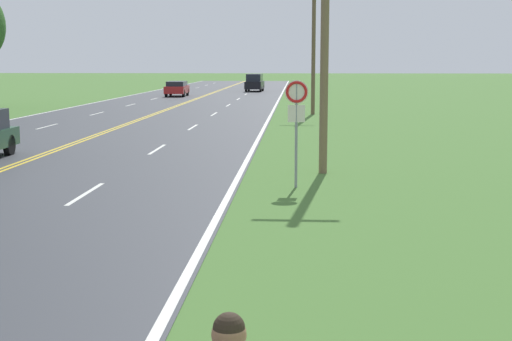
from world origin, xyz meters
TOP-DOWN VIEW (x-y plane):
  - traffic_sign at (8.87, 17.76)m, footprint 0.60×0.10m
  - utility_pole_midground at (9.65, 20.24)m, footprint 1.80×0.24m
  - utility_pole_far at (9.81, 43.76)m, footprint 1.80×0.24m
  - car_red_hatchback_mid_far at (-2.48, 66.11)m, footprint 1.91×4.29m
  - car_black_van_receding at (4.11, 77.75)m, footprint 1.93×4.66m

SIDE VIEW (x-z plane):
  - car_red_hatchback_mid_far at x=-2.48m, z-range 0.07..1.48m
  - car_black_van_receding at x=4.11m, z-range 0.03..1.94m
  - traffic_sign at x=8.87m, z-range 0.71..3.48m
  - utility_pole_midground at x=9.65m, z-range 0.15..8.19m
  - utility_pole_far at x=9.81m, z-range 0.16..9.90m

